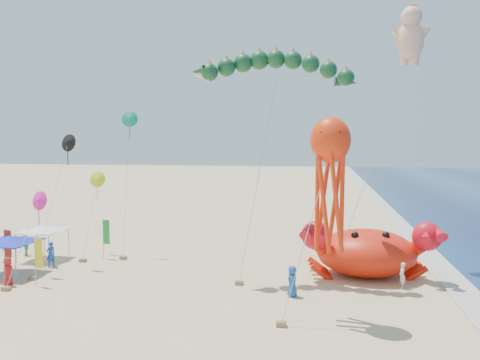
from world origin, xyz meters
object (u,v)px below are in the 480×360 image
(cherub_kite, at_px, (410,34))
(canopy_blue, at_px, (9,239))
(octopus_kite, at_px, (330,174))
(canopy_white, at_px, (43,228))
(dragon_kite, at_px, (274,72))
(crab_inflatable, at_px, (366,251))

(cherub_kite, distance_m, canopy_blue, 31.65)
(octopus_kite, distance_m, canopy_white, 23.84)
(dragon_kite, bearing_deg, cherub_kite, 30.25)
(octopus_kite, height_order, canopy_blue, octopus_kite)
(crab_inflatable, height_order, canopy_blue, crab_inflatable)
(dragon_kite, bearing_deg, canopy_white, 174.28)
(canopy_blue, bearing_deg, canopy_white, 93.47)
(dragon_kite, distance_m, canopy_blue, 21.14)
(crab_inflatable, bearing_deg, canopy_white, 179.29)
(crab_inflatable, xyz_separation_m, canopy_white, (-24.25, 0.30, 0.70))
(canopy_blue, distance_m, canopy_white, 4.24)
(octopus_kite, height_order, canopy_white, octopus_kite)
(dragon_kite, height_order, octopus_kite, dragon_kite)
(cherub_kite, height_order, canopy_blue, cherub_kite)
(cherub_kite, bearing_deg, octopus_kite, -114.97)
(dragon_kite, bearing_deg, octopus_kite, -62.12)
(crab_inflatable, height_order, canopy_white, crab_inflatable)
(crab_inflatable, xyz_separation_m, canopy_blue, (-23.99, -3.93, 0.70))
(octopus_kite, bearing_deg, cherub_kite, 65.03)
(octopus_kite, xyz_separation_m, canopy_blue, (-21.41, 4.36, -5.00))
(crab_inflatable, bearing_deg, cherub_kite, 51.54)
(canopy_white, bearing_deg, crab_inflatable, -0.71)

